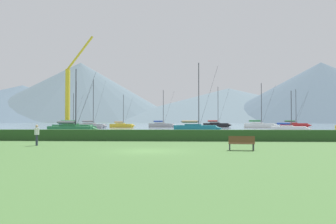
{
  "coord_description": "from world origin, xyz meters",
  "views": [
    {
      "loc": [
        2.34,
        -21.16,
        1.96
      ],
      "look_at": [
        -2.16,
        69.94,
        4.42
      ],
      "focal_mm": 35.07,
      "sensor_mm": 36.0,
      "label": 1
    }
  ],
  "objects_px": {
    "sailboat_slip_2": "(162,125)",
    "sailboat_slip_6": "(294,125)",
    "sailboat_slip_0": "(259,125)",
    "sailboat_slip_8": "(289,128)",
    "sailboat_slip_10": "(91,125)",
    "person_seated_viewer": "(37,133)",
    "park_bench_near_path": "(241,142)",
    "sailboat_slip_12": "(73,127)",
    "sailboat_slip_11": "(122,125)",
    "dock_crane": "(69,101)",
    "sailboat_slip_1": "(72,125)",
    "sailboat_slip_5": "(196,128)",
    "sailboat_slip_7": "(216,125)",
    "sailboat_slip_4": "(73,129)"
  },
  "relations": [
    {
      "from": "sailboat_slip_1",
      "to": "park_bench_near_path",
      "type": "relative_size",
      "value": 5.99
    },
    {
      "from": "sailboat_slip_0",
      "to": "sailboat_slip_8",
      "type": "bearing_deg",
      "value": -78.01
    },
    {
      "from": "person_seated_viewer",
      "to": "dock_crane",
      "type": "distance_m",
      "value": 47.52
    },
    {
      "from": "sailboat_slip_6",
      "to": "sailboat_slip_8",
      "type": "height_order",
      "value": "sailboat_slip_6"
    },
    {
      "from": "sailboat_slip_10",
      "to": "sailboat_slip_1",
      "type": "bearing_deg",
      "value": 139.36
    },
    {
      "from": "sailboat_slip_4",
      "to": "sailboat_slip_10",
      "type": "relative_size",
      "value": 0.79
    },
    {
      "from": "sailboat_slip_11",
      "to": "sailboat_slip_8",
      "type": "bearing_deg",
      "value": -31.76
    },
    {
      "from": "sailboat_slip_10",
      "to": "person_seated_viewer",
      "type": "height_order",
      "value": "sailboat_slip_10"
    },
    {
      "from": "sailboat_slip_6",
      "to": "dock_crane",
      "type": "bearing_deg",
      "value": -133.48
    },
    {
      "from": "sailboat_slip_7",
      "to": "sailboat_slip_5",
      "type": "bearing_deg",
      "value": -81.97
    },
    {
      "from": "dock_crane",
      "to": "sailboat_slip_0",
      "type": "bearing_deg",
      "value": 25.19
    },
    {
      "from": "sailboat_slip_5",
      "to": "sailboat_slip_7",
      "type": "bearing_deg",
      "value": 91.99
    },
    {
      "from": "dock_crane",
      "to": "sailboat_slip_10",
      "type": "bearing_deg",
      "value": 85.89
    },
    {
      "from": "sailboat_slip_5",
      "to": "sailboat_slip_12",
      "type": "xyz_separation_m",
      "value": [
        -24.49,
        5.95,
        -0.0
      ]
    },
    {
      "from": "sailboat_slip_0",
      "to": "sailboat_slip_5",
      "type": "relative_size",
      "value": 1.0
    },
    {
      "from": "sailboat_slip_4",
      "to": "sailboat_slip_5",
      "type": "relative_size",
      "value": 0.81
    },
    {
      "from": "park_bench_near_path",
      "to": "dock_crane",
      "type": "relative_size",
      "value": 0.08
    },
    {
      "from": "sailboat_slip_1",
      "to": "person_seated_viewer",
      "type": "height_order",
      "value": "sailboat_slip_1"
    },
    {
      "from": "sailboat_slip_12",
      "to": "sailboat_slip_11",
      "type": "bearing_deg",
      "value": 87.4
    },
    {
      "from": "sailboat_slip_8",
      "to": "sailboat_slip_10",
      "type": "distance_m",
      "value": 49.63
    },
    {
      "from": "park_bench_near_path",
      "to": "sailboat_slip_8",
      "type": "bearing_deg",
      "value": 74.48
    },
    {
      "from": "sailboat_slip_7",
      "to": "person_seated_viewer",
      "type": "bearing_deg",
      "value": -87.29
    },
    {
      "from": "sailboat_slip_0",
      "to": "sailboat_slip_2",
      "type": "height_order",
      "value": "sailboat_slip_0"
    },
    {
      "from": "sailboat_slip_8",
      "to": "park_bench_near_path",
      "type": "relative_size",
      "value": 4.28
    },
    {
      "from": "sailboat_slip_7",
      "to": "sailboat_slip_11",
      "type": "relative_size",
      "value": 1.33
    },
    {
      "from": "sailboat_slip_11",
      "to": "dock_crane",
      "type": "bearing_deg",
      "value": -94.11
    },
    {
      "from": "sailboat_slip_7",
      "to": "sailboat_slip_12",
      "type": "bearing_deg",
      "value": -111.27
    },
    {
      "from": "person_seated_viewer",
      "to": "dock_crane",
      "type": "relative_size",
      "value": 0.08
    },
    {
      "from": "sailboat_slip_0",
      "to": "sailboat_slip_6",
      "type": "height_order",
      "value": "sailboat_slip_0"
    },
    {
      "from": "sailboat_slip_4",
      "to": "sailboat_slip_11",
      "type": "xyz_separation_m",
      "value": [
        -0.88,
        45.16,
        -0.04
      ]
    },
    {
      "from": "sailboat_slip_2",
      "to": "sailboat_slip_12",
      "type": "relative_size",
      "value": 1.14
    },
    {
      "from": "sailboat_slip_4",
      "to": "dock_crane",
      "type": "bearing_deg",
      "value": 118.5
    },
    {
      "from": "sailboat_slip_0",
      "to": "park_bench_near_path",
      "type": "relative_size",
      "value": 7.18
    },
    {
      "from": "sailboat_slip_2",
      "to": "sailboat_slip_6",
      "type": "height_order",
      "value": "sailboat_slip_6"
    },
    {
      "from": "sailboat_slip_6",
      "to": "sailboat_slip_12",
      "type": "bearing_deg",
      "value": -128.16
    },
    {
      "from": "sailboat_slip_1",
      "to": "person_seated_viewer",
      "type": "distance_m",
      "value": 77.29
    },
    {
      "from": "sailboat_slip_6",
      "to": "sailboat_slip_10",
      "type": "height_order",
      "value": "sailboat_slip_10"
    },
    {
      "from": "sailboat_slip_0",
      "to": "sailboat_slip_11",
      "type": "bearing_deg",
      "value": -169.3
    },
    {
      "from": "sailboat_slip_0",
      "to": "park_bench_near_path",
      "type": "bearing_deg",
      "value": -88.23
    },
    {
      "from": "sailboat_slip_0",
      "to": "sailboat_slip_2",
      "type": "relative_size",
      "value": 1.09
    },
    {
      "from": "sailboat_slip_0",
      "to": "sailboat_slip_7",
      "type": "relative_size",
      "value": 0.97
    },
    {
      "from": "sailboat_slip_12",
      "to": "person_seated_viewer",
      "type": "height_order",
      "value": "sailboat_slip_12"
    },
    {
      "from": "sailboat_slip_8",
      "to": "sailboat_slip_2",
      "type": "bearing_deg",
      "value": 143.77
    },
    {
      "from": "sailboat_slip_6",
      "to": "sailboat_slip_12",
      "type": "xyz_separation_m",
      "value": [
        -55.78,
        -36.17,
        -0.02
      ]
    },
    {
      "from": "sailboat_slip_12",
      "to": "person_seated_viewer",
      "type": "bearing_deg",
      "value": -69.96
    },
    {
      "from": "sailboat_slip_0",
      "to": "dock_crane",
      "type": "height_order",
      "value": "dock_crane"
    },
    {
      "from": "sailboat_slip_0",
      "to": "sailboat_slip_1",
      "type": "distance_m",
      "value": 55.89
    },
    {
      "from": "sailboat_slip_5",
      "to": "person_seated_viewer",
      "type": "bearing_deg",
      "value": -100.09
    },
    {
      "from": "sailboat_slip_6",
      "to": "person_seated_viewer",
      "type": "xyz_separation_m",
      "value": [
        -45.07,
        -75.95,
        0.22
      ]
    },
    {
      "from": "sailboat_slip_7",
      "to": "sailboat_slip_2",
      "type": "bearing_deg",
      "value": -149.13
    }
  ]
}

